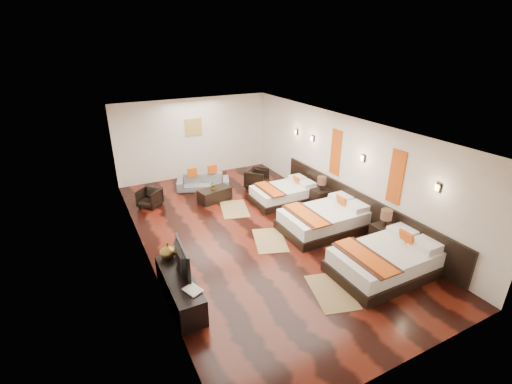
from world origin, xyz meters
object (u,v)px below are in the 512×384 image
sofa (203,182)px  armchair_right (257,178)px  armchair_left (150,198)px  tv_console (180,289)px  coffee_table (215,195)px  bed_near (386,260)px  bed_far (284,193)px  nightstand_a (383,233)px  table_plant (213,185)px  figurine (168,250)px  nightstand_b (321,196)px  book (187,293)px  bed_mid (325,219)px  tv (177,259)px

sofa → armchair_right: (1.67, -0.69, 0.07)m
sofa → armchair_left: 1.96m
tv_console → coffee_table: (2.28, 4.04, -0.08)m
bed_near → bed_far: bed_near is taller
bed_near → sofa: bed_near is taller
nightstand_a → armchair_left: size_ratio=1.61×
table_plant → coffee_table: bearing=43.8°
bed_far → armchair_right: size_ratio=2.77×
figurine → sofa: (2.28, 4.36, -0.47)m
bed_near → figurine: size_ratio=6.90×
nightstand_b → book: 5.66m
nightstand_b → bed_mid: bearing=-121.8°
bed_far → tv: 5.07m
nightstand_b → table_plant: 3.26m
armchair_right → coffee_table: 1.72m
tv → table_plant: bearing=-26.2°
figurine → armchair_right: (3.95, 3.66, -0.40)m
sofa → table_plant: bearing=-71.4°
bed_near → figurine: (-4.20, 1.88, 0.42)m
nightstand_b → armchair_left: (-4.55, 2.35, -0.06)m
nightstand_b → armchair_right: nightstand_b is taller
bed_near → nightstand_a: bearing=47.9°
coffee_table → tv: bearing=-119.8°
tv → bed_far: bearing=-51.8°
tv → book: size_ratio=3.01×
bed_mid → armchair_right: bearing=94.2°
nightstand_a → table_plant: bearing=122.1°
book → table_plant: size_ratio=1.30×
book → armchair_right: bearing=51.4°
figurine → armchair_left: size_ratio=0.55×
nightstand_a → book: size_ratio=2.94×
armchair_right → table_plant: bearing=149.7°
bed_far → table_plant: bearing=153.5°
table_plant → figurine: bearing=-124.4°
armchair_right → book: bearing=-171.8°
sofa → table_plant: (-0.04, -1.09, 0.28)m
nightstand_b → tv_console: 5.41m
bed_near → armchair_left: size_ratio=3.79×
bed_near → nightstand_b: 3.42m
bed_mid → coffee_table: (-1.92, 3.05, -0.10)m
figurine → armchair_right: bearing=42.8°
table_plant → tv: bearing=-119.7°
figurine → tv: bearing=-85.0°
bed_mid → armchair_left: bed_mid is taller
book → armchair_left: size_ratio=0.55×
bed_mid → figurine: 4.23m
bed_mid → table_plant: bearing=123.0°
nightstand_b → tv_console: nightstand_b is taller
bed_near → tv_console: (-4.20, 1.14, -0.03)m
nightstand_a → coffee_table: nightstand_a is taller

